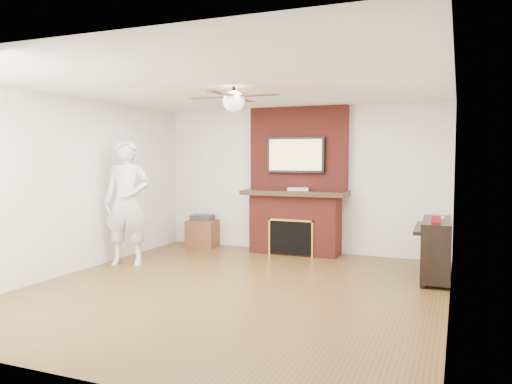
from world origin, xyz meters
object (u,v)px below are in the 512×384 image
at_px(person, 127,202).
at_px(piano, 436,247).
at_px(fireplace, 296,195).
at_px(side_table, 203,232).

distance_m(person, piano, 4.51).
height_order(fireplace, piano, fireplace).
bearing_deg(fireplace, side_table, -177.84).
relative_size(fireplace, side_table, 4.28).
bearing_deg(fireplace, person, -138.30).
height_order(fireplace, side_table, fireplace).
distance_m(person, side_table, 1.96).
xyz_separation_m(person, piano, (4.40, 0.80, -0.52)).
height_order(person, piano, person).
distance_m(fireplace, person, 2.81).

